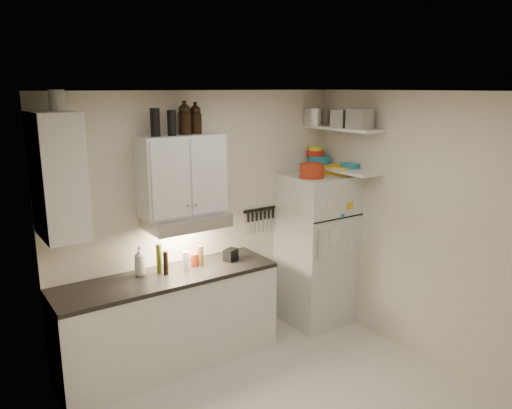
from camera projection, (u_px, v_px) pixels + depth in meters
floor at (291, 409)px, 4.20m from camera, size 3.20×3.00×0.02m
ceiling at (297, 90)px, 3.60m from camera, size 3.20×3.00×0.02m
back_wall at (202, 220)px, 5.11m from camera, size 3.20×0.02×2.60m
left_wall at (86, 313)px, 3.02m from camera, size 0.02×3.00×2.60m
right_wall at (426, 229)px, 4.78m from camera, size 0.02×3.00×2.60m
base_cabinet at (169, 322)px, 4.76m from camera, size 2.10×0.60×0.88m
countertop at (167, 277)px, 4.65m from camera, size 2.10×0.62×0.04m
upper_cabinet at (182, 175)px, 4.69m from camera, size 0.80×0.33×0.75m
side_cabinet at (58, 176)px, 3.93m from camera, size 0.33×0.55×1.00m
range_hood at (186, 221)px, 4.73m from camera, size 0.76×0.46×0.12m
fridge at (316, 249)px, 5.62m from camera, size 0.70×0.68×1.70m
shelf_hi at (343, 128)px, 5.31m from camera, size 0.30×0.95×0.03m
shelf_lo at (341, 169)px, 5.41m from camera, size 0.30×0.95×0.03m
knife_strip at (260, 209)px, 5.47m from camera, size 0.42×0.02×0.03m
dutch_oven at (312, 171)px, 5.23m from camera, size 0.31×0.31×0.15m
book_stack at (339, 170)px, 5.43m from camera, size 0.32×0.35×0.09m
spice_jar at (319, 171)px, 5.41m from camera, size 0.07×0.07×0.09m
stock_pot at (316, 117)px, 5.54m from camera, size 0.33×0.33×0.19m
tin_a at (342, 119)px, 5.19m from camera, size 0.21×0.19×0.19m
tin_b at (360, 119)px, 5.02m from camera, size 0.23×0.23×0.20m
bowl_teal at (319, 160)px, 5.65m from camera, size 0.24×0.24×0.10m
bowl_orange at (315, 153)px, 5.67m from camera, size 0.19×0.19×0.06m
bowl_yellow at (315, 148)px, 5.65m from camera, size 0.15×0.15×0.05m
plates at (350, 166)px, 5.39m from camera, size 0.24×0.24×0.05m
growler_a at (185, 119)px, 4.58m from camera, size 0.13×0.13×0.29m
growler_b at (196, 119)px, 4.67m from camera, size 0.15×0.15×0.27m
thermos_a at (172, 123)px, 4.48m from camera, size 0.10×0.10×0.23m
thermos_b at (155, 122)px, 4.42m from camera, size 0.11×0.11×0.25m
side_jar at (57, 100)px, 3.79m from camera, size 0.15×0.15×0.16m
soap_bottle at (140, 260)px, 4.61m from camera, size 0.13×0.13×0.31m
pepper_mill at (200, 256)px, 4.89m from camera, size 0.08×0.08×0.20m
oil_bottle at (159, 259)px, 4.67m from camera, size 0.07×0.07×0.28m
vinegar_bottle at (166, 263)px, 4.64m from camera, size 0.06×0.06×0.23m
clear_bottle at (186, 261)px, 4.77m from camera, size 0.07×0.07×0.18m
red_jar at (194, 260)px, 4.86m from camera, size 0.08×0.08×0.13m
caddy at (231, 255)px, 5.03m from camera, size 0.17×0.15×0.12m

